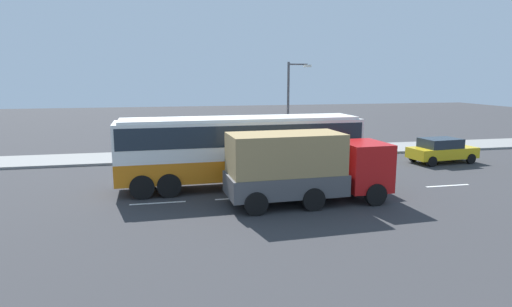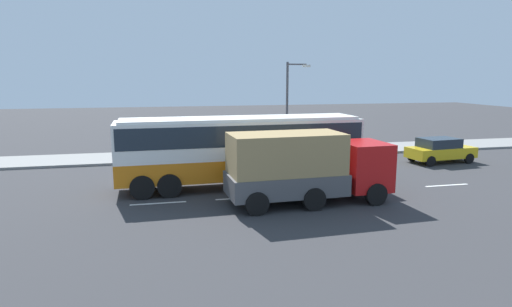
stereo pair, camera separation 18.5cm
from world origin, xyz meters
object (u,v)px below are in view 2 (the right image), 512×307
cargo_truck (305,166)px  pedestrian_near_curb (199,142)px  car_yellow_taxi (440,150)px  street_lamp (290,102)px  coach_bus (241,144)px

cargo_truck → pedestrian_near_curb: size_ratio=4.11×
cargo_truck → car_yellow_taxi: cargo_truck is taller
car_yellow_taxi → street_lamp: size_ratio=0.71×
coach_bus → cargo_truck: bearing=-58.9°
street_lamp → coach_bus: bearing=-123.4°
coach_bus → street_lamp: 8.67m
car_yellow_taxi → street_lamp: (-8.89, 3.85, 2.93)m
coach_bus → cargo_truck: (2.17, -3.41, -0.50)m
street_lamp → cargo_truck: bearing=-103.5°
car_yellow_taxi → street_lamp: 10.12m
coach_bus → car_yellow_taxi: size_ratio=2.72×
pedestrian_near_curb → cargo_truck: bearing=-176.9°
car_yellow_taxi → street_lamp: street_lamp is taller
car_yellow_taxi → pedestrian_near_curb: pedestrian_near_curb is taller
cargo_truck → street_lamp: bearing=74.1°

